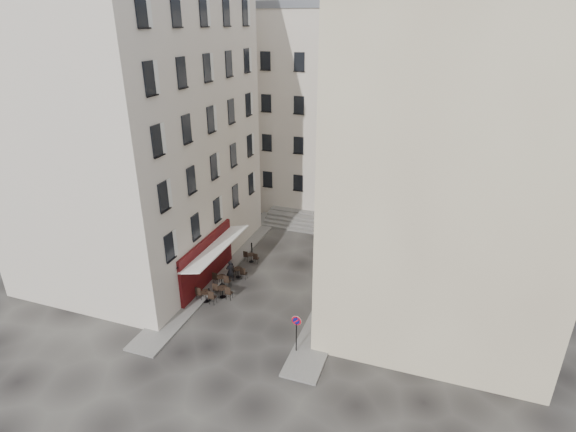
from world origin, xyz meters
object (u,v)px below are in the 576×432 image
at_px(pedestrian, 230,271).
at_px(bistro_table_b, 223,291).
at_px(no_parking_sign, 296,327).
at_px(bistro_table_a, 206,295).

bearing_deg(pedestrian, bistro_table_b, 58.32).
bearing_deg(bistro_table_b, pedestrian, 102.41).
height_order(no_parking_sign, bistro_table_a, no_parking_sign).
bearing_deg(bistro_table_a, no_parking_sign, -20.92).
distance_m(bistro_table_b, pedestrian, 2.13).
relative_size(bistro_table_a, pedestrian, 0.89).
xyz_separation_m(no_parking_sign, pedestrian, (-6.81, 5.63, -0.92)).
bearing_deg(no_parking_sign, bistro_table_b, 154.96).
distance_m(no_parking_sign, pedestrian, 8.89).
bearing_deg(bistro_table_a, pedestrian, 83.26).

